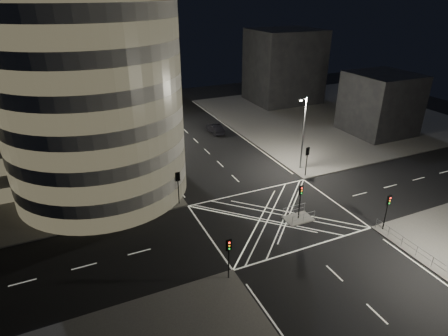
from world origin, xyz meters
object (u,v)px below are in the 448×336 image
traffic_signal_island (300,196)px  street_lamp_left_far (129,107)px  traffic_signal_nl (229,252)px  central_island (298,219)px  traffic_signal_fl (178,182)px  street_lamp_right_far (303,131)px  traffic_signal_fr (307,156)px  sedan (215,129)px  street_lamp_left_near (158,146)px  traffic_signal_nr (388,206)px

traffic_signal_island → street_lamp_left_far: (-11.44, 31.50, 2.63)m
traffic_signal_nl → traffic_signal_island: same height
traffic_signal_island → traffic_signal_nl: bearing=-153.9°
central_island → traffic_signal_island: traffic_signal_island is taller
central_island → traffic_signal_fl: traffic_signal_fl is taller
traffic_signal_island → street_lamp_right_far: 13.13m
traffic_signal_fl → traffic_signal_nl: bearing=-90.0°
traffic_signal_fr → sedan: bearing=102.3°
street_lamp_left_near → street_lamp_left_far: (0.00, 18.00, 0.00)m
traffic_signal_nr → sedan: size_ratio=0.84×
central_island → street_lamp_left_far: (-11.44, 31.50, 5.47)m
traffic_signal_nl → traffic_signal_fr: (17.60, 13.60, 0.00)m
traffic_signal_nl → traffic_signal_fr: bearing=37.7°
traffic_signal_fl → sedan: 24.27m
traffic_signal_fl → street_lamp_left_far: size_ratio=0.40×
central_island → traffic_signal_island: bearing=0.0°
street_lamp_right_far → traffic_signal_island: bearing=-125.3°
traffic_signal_nl → central_island: bearing=26.1°
traffic_signal_nr → sedan: 34.23m
sedan → street_lamp_right_far: bearing=105.6°
street_lamp_left_near → street_lamp_left_far: 18.00m
traffic_signal_nl → street_lamp_right_far: 24.27m
central_island → traffic_signal_fr: 11.10m
street_lamp_right_far → street_lamp_left_far: bearing=131.9°
traffic_signal_island → street_lamp_left_near: street_lamp_left_near is taller
traffic_signal_fr → street_lamp_left_far: (-18.24, 23.20, 2.63)m
traffic_signal_nl → traffic_signal_nr: size_ratio=1.00×
traffic_signal_nl → street_lamp_right_far: street_lamp_right_far is taller
street_lamp_right_far → traffic_signal_nl: bearing=-139.1°
central_island → street_lamp_right_far: bearing=54.7°
traffic_signal_fr → central_island: bearing=-129.3°
traffic_signal_fl → traffic_signal_island: size_ratio=1.00×
traffic_signal_fl → street_lamp_right_far: (18.24, 2.20, 2.63)m
traffic_signal_fr → traffic_signal_fl: bearing=180.0°
traffic_signal_nr → street_lamp_left_far: bearing=116.4°
traffic_signal_nl → street_lamp_right_far: size_ratio=0.40×
central_island → traffic_signal_nr: traffic_signal_nr is taller
central_island → traffic_signal_nl: bearing=-153.9°
traffic_signal_island → sedan: bearing=85.2°
traffic_signal_island → traffic_signal_fr: bearing=50.7°
traffic_signal_nl → street_lamp_left_far: size_ratio=0.40×
traffic_signal_fl → street_lamp_left_far: 23.36m
street_lamp_left_far → traffic_signal_nl: bearing=-89.0°
traffic_signal_fr → traffic_signal_nl: bearing=-142.3°
street_lamp_right_far → sedan: street_lamp_right_far is taller
traffic_signal_nr → central_island: bearing=142.1°
traffic_signal_nr → street_lamp_left_near: 26.32m
traffic_signal_nr → street_lamp_left_near: bearing=134.1°
traffic_signal_fl → traffic_signal_nr: 22.24m
traffic_signal_nr → street_lamp_right_far: 16.03m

